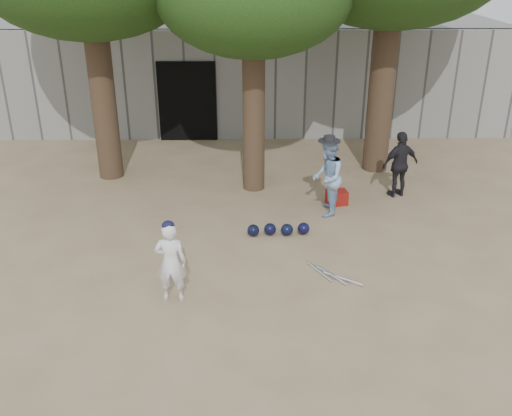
{
  "coord_description": "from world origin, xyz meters",
  "views": [
    {
      "loc": [
        0.47,
        -7.81,
        4.97
      ],
      "look_at": [
        0.6,
        1.0,
        0.95
      ],
      "focal_mm": 40.0,
      "sensor_mm": 36.0,
      "label": 1
    }
  ],
  "objects_px": {
    "boy_player": "(171,262)",
    "spectator_dark": "(400,164)",
    "spectator_blue": "(327,177)",
    "red_bag": "(337,197)"
  },
  "relations": [
    {
      "from": "spectator_blue",
      "to": "boy_player",
      "type": "bearing_deg",
      "value": -31.66
    },
    {
      "from": "spectator_dark",
      "to": "boy_player",
      "type": "bearing_deg",
      "value": 22.21
    },
    {
      "from": "spectator_blue",
      "to": "spectator_dark",
      "type": "height_order",
      "value": "spectator_blue"
    },
    {
      "from": "spectator_dark",
      "to": "red_bag",
      "type": "distance_m",
      "value": 1.57
    },
    {
      "from": "spectator_blue",
      "to": "spectator_dark",
      "type": "xyz_separation_m",
      "value": [
        1.7,
        0.91,
        -0.07
      ]
    },
    {
      "from": "boy_player",
      "to": "spectator_blue",
      "type": "bearing_deg",
      "value": -130.76
    },
    {
      "from": "red_bag",
      "to": "spectator_dark",
      "type": "bearing_deg",
      "value": 17.16
    },
    {
      "from": "spectator_blue",
      "to": "red_bag",
      "type": "height_order",
      "value": "spectator_blue"
    },
    {
      "from": "boy_player",
      "to": "spectator_dark",
      "type": "height_order",
      "value": "spectator_dark"
    },
    {
      "from": "boy_player",
      "to": "spectator_blue",
      "type": "xyz_separation_m",
      "value": [
        2.77,
        3.1,
        0.14
      ]
    }
  ]
}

